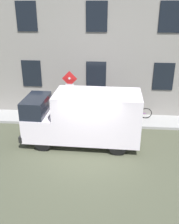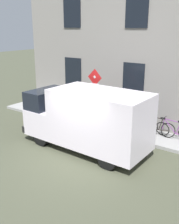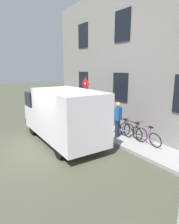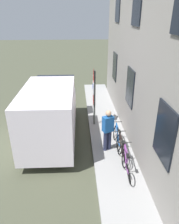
{
  "view_description": "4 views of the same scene",
  "coord_description": "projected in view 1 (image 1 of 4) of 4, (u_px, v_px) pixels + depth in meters",
  "views": [
    {
      "loc": [
        -9.54,
        -0.88,
        6.07
      ],
      "look_at": [
        1.79,
        0.15,
        1.24
      ],
      "focal_mm": 40.83,
      "sensor_mm": 36.0,
      "label": 1
    },
    {
      "loc": [
        -7.15,
        -5.65,
        4.81
      ],
      "look_at": [
        1.96,
        0.9,
        1.22
      ],
      "focal_mm": 43.08,
      "sensor_mm": 36.0,
      "label": 2
    },
    {
      "loc": [
        -2.88,
        -7.67,
        3.42
      ],
      "look_at": [
        2.66,
        0.55,
        1.18
      ],
      "focal_mm": 31.2,
      "sensor_mm": 36.0,
      "label": 3
    },
    {
      "loc": [
        2.13,
        -8.11,
        5.15
      ],
      "look_at": [
        2.62,
        0.07,
        1.34
      ],
      "focal_mm": 34.19,
      "sensor_mm": 36.0,
      "label": 4
    }
  ],
  "objects": [
    {
      "name": "ground_plane",
      "position": [
        89.0,
        154.0,
        11.19
      ],
      "size": [
        80.0,
        80.0,
        0.0
      ],
      "primitive_type": "plane",
      "color": "#454837"
    },
    {
      "name": "sidewalk_slab",
      "position": [
        95.0,
        119.0,
        14.36
      ],
      "size": [
        1.6,
        15.35,
        0.14
      ],
      "primitive_type": "cube",
      "color": "#9A9997",
      "rests_on": "ground_plane"
    },
    {
      "name": "building_facade",
      "position": [
        97.0,
        49.0,
        13.95
      ],
      "size": [
        0.75,
        13.35,
        7.62
      ],
      "color": "gray",
      "rests_on": "ground_plane"
    },
    {
      "name": "sign_post_stacked",
      "position": [
        70.0,
        92.0,
        13.22
      ],
      "size": [
        0.16,
        0.56,
        2.71
      ],
      "color": "#474C47",
      "rests_on": "sidewalk_slab"
    },
    {
      "name": "delivery_van",
      "position": [
        84.0,
        117.0,
        11.6
      ],
      "size": [
        2.09,
        5.36,
        2.5
      ],
      "rotation": [
        0.0,
        0.0,
        1.55
      ],
      "color": "white",
      "rests_on": "ground_plane"
    },
    {
      "name": "bicycle_purple",
      "position": [
        136.0,
        112.0,
        14.22
      ],
      "size": [
        0.46,
        1.72,
        0.89
      ],
      "rotation": [
        0.0,
        0.0,
        1.52
      ],
      "color": "black",
      "rests_on": "sidewalk_slab"
    },
    {
      "name": "bicycle_black",
      "position": [
        122.0,
        112.0,
        14.29
      ],
      "size": [
        0.46,
        1.71,
        0.89
      ],
      "rotation": [
        0.0,
        0.0,
        1.58
      ],
      "color": "black",
      "rests_on": "sidewalk_slab"
    },
    {
      "name": "bicycle_blue",
      "position": [
        108.0,
        111.0,
        14.35
      ],
      "size": [
        0.46,
        1.71,
        0.89
      ],
      "rotation": [
        0.0,
        0.0,
        1.57
      ],
      "color": "black",
      "rests_on": "sidewalk_slab"
    },
    {
      "name": "pedestrian",
      "position": [
        112.0,
        105.0,
        13.69
      ],
      "size": [
        0.47,
        0.4,
        1.72
      ],
      "rotation": [
        0.0,
        0.0,
        5.12
      ],
      "color": "#262B47",
      "rests_on": "sidewalk_slab"
    }
  ]
}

